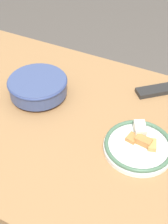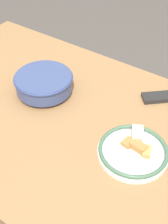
# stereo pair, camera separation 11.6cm
# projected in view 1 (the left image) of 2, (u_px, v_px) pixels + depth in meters

# --- Properties ---
(ground_plane) EXTENTS (8.00, 8.00, 0.00)m
(ground_plane) POSITION_uv_depth(u_px,v_px,m) (73.00, 220.00, 1.71)
(ground_plane) COLOR #4C4742
(dining_table) EXTENTS (1.55, 0.90, 0.77)m
(dining_table) POSITION_uv_depth(u_px,v_px,m) (68.00, 133.00, 1.25)
(dining_table) COLOR olive
(dining_table) RESTS_ON ground_plane
(noodle_bowl) EXTENTS (0.24, 0.24, 0.08)m
(noodle_bowl) POSITION_uv_depth(u_px,v_px,m) (38.00, 86.00, 1.27)
(noodle_bowl) COLOR #384775
(noodle_bowl) RESTS_ON dining_table
(food_plate) EXTENTS (0.24, 0.24, 0.05)m
(food_plate) POSITION_uv_depth(u_px,v_px,m) (139.00, 145.00, 1.07)
(food_plate) COLOR white
(food_plate) RESTS_ON dining_table
(tv_remote) EXTENTS (0.17, 0.16, 0.02)m
(tv_remote) POSITION_uv_depth(u_px,v_px,m) (158.00, 90.00, 1.31)
(tv_remote) COLOR black
(tv_remote) RESTS_ON dining_table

